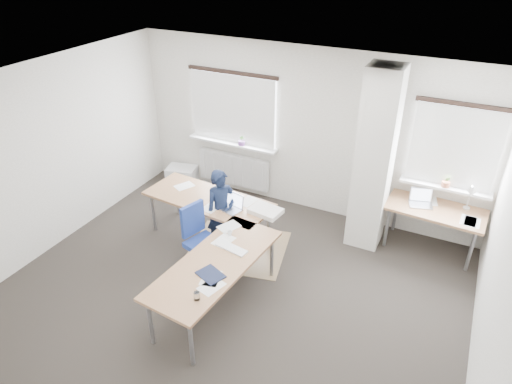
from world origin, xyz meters
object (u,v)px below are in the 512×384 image
at_px(person, 222,211).
at_px(desk_main, 215,230).
at_px(desk_side, 436,211).
at_px(task_chair, 203,252).

bearing_deg(person, desk_main, -122.84).
relative_size(desk_side, task_chair, 1.42).
bearing_deg(person, desk_side, -27.27).
bearing_deg(task_chair, desk_main, 38.04).
bearing_deg(desk_main, desk_side, 39.89).
bearing_deg(desk_side, person, -150.86).
distance_m(task_chair, person, 0.68).
relative_size(desk_main, desk_side, 1.94).
distance_m(desk_main, task_chair, 0.45).
relative_size(desk_side, person, 1.09).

